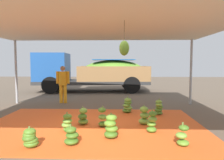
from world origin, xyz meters
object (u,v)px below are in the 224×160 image
at_px(banana_bunch_2, 71,136).
at_px(banana_bunch_5, 159,108).
at_px(banana_bunch_10, 144,116).
at_px(banana_bunch_4, 111,127).
at_px(banana_bunch_3, 183,136).
at_px(worker_0, 63,81).
at_px(banana_bunch_9, 127,106).
at_px(banana_bunch_11, 103,118).
at_px(banana_bunch_7, 83,117).
at_px(cargo_truck_main, 90,72).
at_px(banana_bunch_1, 30,138).
at_px(banana_bunch_6, 68,123).
at_px(banana_bunch_0, 111,124).
at_px(banana_bunch_8, 152,122).

height_order(banana_bunch_2, banana_bunch_5, banana_bunch_5).
bearing_deg(banana_bunch_10, banana_bunch_4, -129.03).
relative_size(banana_bunch_3, banana_bunch_4, 0.86).
bearing_deg(worker_0, banana_bunch_9, -33.27).
height_order(banana_bunch_10, banana_bunch_11, banana_bunch_11).
distance_m(banana_bunch_5, banana_bunch_11, 2.31).
xyz_separation_m(banana_bunch_5, banana_bunch_7, (-2.38, -1.28, -0.01)).
bearing_deg(cargo_truck_main, banana_bunch_5, -62.22).
height_order(banana_bunch_1, banana_bunch_7, banana_bunch_7).
xyz_separation_m(banana_bunch_4, banana_bunch_10, (0.91, 1.12, -0.01)).
relative_size(banana_bunch_6, worker_0, 0.31).
xyz_separation_m(banana_bunch_3, worker_0, (-3.84, 4.87, 0.75)).
xyz_separation_m(banana_bunch_2, banana_bunch_11, (0.57, 1.32, 0.06)).
distance_m(banana_bunch_3, banana_bunch_11, 2.23).
bearing_deg(cargo_truck_main, banana_bunch_0, -78.33).
height_order(banana_bunch_5, banana_bunch_10, banana_bunch_5).
xyz_separation_m(banana_bunch_5, banana_bunch_6, (-2.67, -1.92, -0.02)).
bearing_deg(banana_bunch_9, banana_bunch_6, -126.36).
bearing_deg(cargo_truck_main, banana_bunch_10, -70.58).
distance_m(banana_bunch_3, banana_bunch_5, 2.77).
bearing_deg(banana_bunch_9, banana_bunch_5, -14.30).
distance_m(banana_bunch_8, banana_bunch_11, 1.36).
height_order(banana_bunch_2, cargo_truck_main, cargo_truck_main).
bearing_deg(banana_bunch_3, banana_bunch_4, 163.60).
distance_m(banana_bunch_7, banana_bunch_11, 0.60).
xyz_separation_m(banana_bunch_6, banana_bunch_7, (0.28, 0.64, 0.01)).
height_order(banana_bunch_2, worker_0, worker_0).
height_order(banana_bunch_9, worker_0, worker_0).
xyz_separation_m(banana_bunch_8, cargo_truck_main, (-2.69, 7.97, 1.00)).
relative_size(cargo_truck_main, worker_0, 4.32).
distance_m(banana_bunch_10, banana_bunch_11, 1.19).
bearing_deg(banana_bunch_7, banana_bunch_11, -15.24).
height_order(banana_bunch_7, banana_bunch_8, banana_bunch_8).
bearing_deg(banana_bunch_2, banana_bunch_11, 66.55).
xyz_separation_m(banana_bunch_6, banana_bunch_9, (1.61, 2.19, 0.03)).
bearing_deg(banana_bunch_7, banana_bunch_4, -51.05).
relative_size(banana_bunch_7, banana_bunch_8, 0.88).
xyz_separation_m(banana_bunch_6, banana_bunch_8, (2.15, 0.04, 0.04)).
bearing_deg(banana_bunch_11, banana_bunch_6, -150.69).
bearing_deg(banana_bunch_1, banana_bunch_2, 12.82).
bearing_deg(banana_bunch_8, banana_bunch_1, -158.29).
bearing_deg(banana_bunch_0, banana_bunch_11, 119.09).
xyz_separation_m(banana_bunch_2, banana_bunch_10, (1.74, 1.55, 0.06)).
bearing_deg(worker_0, banana_bunch_8, -50.04).
height_order(banana_bunch_0, banana_bunch_1, banana_bunch_0).
xyz_separation_m(banana_bunch_0, banana_bunch_8, (1.05, -0.01, 0.06)).
bearing_deg(banana_bunch_3, banana_bunch_2, 179.67).
bearing_deg(banana_bunch_3, banana_bunch_8, 119.49).
relative_size(banana_bunch_0, banana_bunch_8, 0.77).
distance_m(banana_bunch_2, banana_bunch_7, 1.48).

